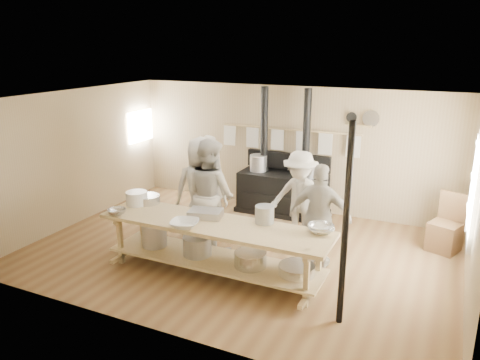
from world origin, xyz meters
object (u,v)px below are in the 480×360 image
object	(u,v)px
cook_right	(320,216)
chair	(445,234)
stove	(283,189)
cook_left	(210,194)
cook_far_left	(208,181)
prep_table	(214,243)
cook_by_window	(300,199)
cook_center	(202,190)
roasting_pan	(206,213)

from	to	relation	value
cook_right	chair	bearing A→B (deg)	-142.18
stove	cook_left	bearing A→B (deg)	-104.59
stove	cook_far_left	xyz separation A→B (m)	(-1.06, -1.26, 0.38)
prep_table	cook_by_window	distance (m)	1.86
cook_right	cook_far_left	bearing A→B (deg)	-19.90
prep_table	chair	xyz separation A→B (m)	(3.17, 2.45, -0.22)
stove	chair	size ratio (longest dim) A/B	2.59
prep_table	cook_center	xyz separation A→B (m)	(-0.80, 1.05, 0.43)
cook_far_left	cook_by_window	distance (m)	1.88
stove	cook_far_left	bearing A→B (deg)	-130.18
cook_right	roasting_pan	size ratio (longest dim) A/B	3.32
prep_table	cook_left	bearing A→B (deg)	121.12
prep_table	roasting_pan	distance (m)	0.48
chair	cook_right	bearing A→B (deg)	-119.39
stove	cook_right	size ratio (longest dim) A/B	1.55
cook_left	chair	distance (m)	4.08
cook_left	chair	size ratio (longest dim) A/B	1.91
cook_left	cook_by_window	bearing A→B (deg)	-126.73
cook_by_window	prep_table	bearing A→B (deg)	-115.94
cook_center	chair	size ratio (longest dim) A/B	1.89
stove	cook_left	xyz separation A→B (m)	(-0.55, -2.11, 0.44)
cook_far_left	cook_by_window	size ratio (longest dim) A/B	1.06
cook_left	cook_far_left	bearing A→B (deg)	-34.16
stove	cook_by_window	distance (m)	1.62
stove	cook_left	distance (m)	2.23
prep_table	cook_by_window	size ratio (longest dim) A/B	2.14
stove	roasting_pan	size ratio (longest dim) A/B	5.14
cook_right	cook_left	bearing A→B (deg)	-0.11
prep_table	cook_far_left	xyz separation A→B (m)	(-1.06, 1.76, 0.38)
stove	roasting_pan	world-z (taller)	stove
stove	roasting_pan	bearing A→B (deg)	-94.61
cook_right	cook_by_window	size ratio (longest dim) A/B	1.00
cook_center	roasting_pan	distance (m)	1.05
cook_left	cook_center	world-z (taller)	cook_left
cook_left	cook_by_window	xyz separation A→B (m)	(1.36, 0.74, -0.12)
cook_left	cook_by_window	world-z (taller)	cook_left
roasting_pan	cook_center	bearing A→B (deg)	122.95
cook_right	cook_by_window	world-z (taller)	cook_by_window
chair	roasting_pan	distance (m)	4.14
prep_table	cook_center	bearing A→B (deg)	127.27
chair	cook_far_left	bearing A→B (deg)	-149.67
prep_table	cook_right	distance (m)	1.70
cook_by_window	cook_right	bearing A→B (deg)	-50.70
cook_right	stove	bearing A→B (deg)	-58.22
cook_by_window	roasting_pan	distance (m)	1.81
cook_far_left	chair	size ratio (longest dim) A/B	1.78
prep_table	cook_right	xyz separation A→B (m)	(1.37, 0.96, 0.32)
roasting_pan	cook_by_window	bearing A→B (deg)	54.94
chair	cook_left	bearing A→B (deg)	-136.40
cook_left	cook_center	xyz separation A→B (m)	(-0.25, 0.14, -0.01)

